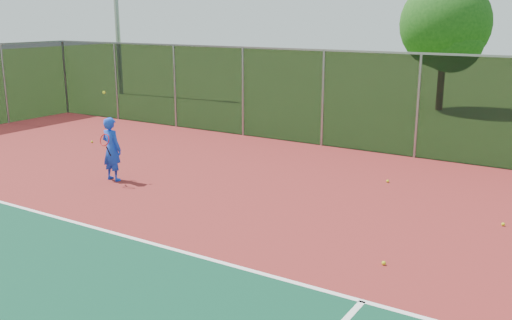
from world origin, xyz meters
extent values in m
cube|color=maroon|center=(0.00, 2.00, 0.01)|extent=(30.00, 20.00, 0.02)
cube|color=white|center=(2.00, 3.00, 0.03)|extent=(22.00, 0.10, 0.00)
cube|color=black|center=(0.00, 12.00, 1.52)|extent=(30.00, 0.04, 3.00)
cube|color=gray|center=(0.00, 12.00, 3.02)|extent=(30.00, 0.06, 0.06)
imported|color=blue|center=(-5.72, 5.62, 0.82)|extent=(0.60, 0.41, 1.61)
cylinder|color=black|center=(-5.57, 5.37, 0.84)|extent=(0.03, 0.15, 0.27)
torus|color=#A51414|center=(-5.57, 5.27, 1.14)|extent=(0.30, 0.13, 0.29)
sphere|color=#C5C917|center=(-5.97, 5.72, 2.21)|extent=(0.07, 0.07, 0.07)
sphere|color=#C5C917|center=(0.23, 9.08, 0.06)|extent=(0.07, 0.07, 0.07)
sphere|color=#C5C917|center=(1.82, 4.38, 0.06)|extent=(0.07, 0.07, 0.07)
sphere|color=#C5C917|center=(-9.51, 8.35, 0.06)|extent=(0.07, 0.07, 0.07)
sphere|color=#C5C917|center=(3.19, 7.38, 0.06)|extent=(0.07, 0.07, 0.07)
cylinder|color=#382514|center=(-1.74, 21.25, 1.08)|extent=(0.30, 0.30, 2.15)
sphere|color=#184712|center=(-1.74, 21.25, 3.71)|extent=(3.83, 3.83, 3.83)
sphere|color=#184712|center=(-1.34, 20.95, 2.99)|extent=(2.63, 2.63, 2.63)
camera|label=1|loc=(4.68, -4.18, 4.05)|focal=40.00mm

